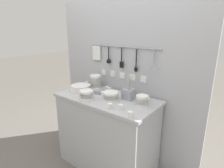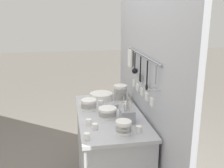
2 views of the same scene
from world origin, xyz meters
name	(u,v)px [view 1 (image 1 of 2)]	position (x,y,z in m)	size (l,w,h in m)	color
ground_plane	(107,164)	(0.00, 0.00, 0.00)	(20.00, 20.00, 0.00)	#666059
counter	(107,133)	(0.00, 0.00, 0.45)	(1.15, 0.58, 0.89)	#ADAFB5
back_wall	(123,83)	(0.00, 0.32, 0.98)	(1.95, 0.11, 1.96)	#A8AAB2
bowl_stack_wide_centre	(86,95)	(-0.13, -0.18, 0.94)	(0.15, 0.15, 0.10)	white
bowl_stack_tall_left	(111,96)	(0.09, -0.03, 0.94)	(0.16, 0.16, 0.09)	white
bowl_stack_nested_right	(142,101)	(0.42, 0.04, 0.95)	(0.12, 0.12, 0.11)	white
bowl_stack_back_corner	(96,82)	(-0.31, 0.16, 0.98)	(0.13, 0.13, 0.17)	white
plate_stack	(81,88)	(-0.39, -0.02, 0.93)	(0.23, 0.23, 0.07)	white
steel_mixing_bowl	(99,92)	(-0.16, 0.05, 0.91)	(0.12, 0.12, 0.04)	#93969E
cutlery_caddy	(129,94)	(0.22, 0.11, 0.95)	(0.12, 0.12, 0.27)	#93969E
cup_edge_far	(89,92)	(-0.22, -0.05, 0.92)	(0.05, 0.05, 0.05)	white
cup_mid_row	(109,90)	(-0.09, 0.17, 0.92)	(0.05, 0.05, 0.05)	white
cup_edge_near	(130,114)	(0.47, -0.25, 0.92)	(0.05, 0.05, 0.05)	white
cup_by_caddy	(121,107)	(0.31, -0.17, 0.92)	(0.05, 0.05, 0.05)	white
cup_back_right	(86,84)	(-0.50, 0.18, 0.92)	(0.05, 0.05, 0.05)	white
cup_beside_plates	(110,106)	(0.22, -0.21, 0.92)	(0.05, 0.05, 0.05)	white
cup_back_left	(103,94)	(-0.06, 0.01, 0.92)	(0.05, 0.05, 0.05)	white
cup_centre	(107,88)	(-0.15, 0.19, 0.92)	(0.05, 0.05, 0.05)	white
cup_front_right	(147,99)	(0.42, 0.16, 0.92)	(0.05, 0.05, 0.05)	white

